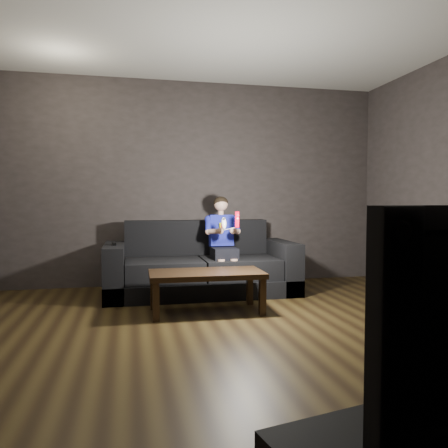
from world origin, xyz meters
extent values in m
plane|color=black|center=(0.00, 0.00, 0.00)|extent=(5.00, 5.00, 0.00)
cube|color=#342E2C|center=(0.00, 2.50, 1.35)|extent=(5.00, 0.04, 2.70)
cube|color=black|center=(-0.07, 1.81, 0.10)|extent=(2.25, 0.97, 0.19)
cube|color=black|center=(-0.52, 1.71, 0.31)|extent=(0.88, 0.69, 0.24)
cube|color=black|center=(0.38, 1.71, 0.31)|extent=(0.88, 0.69, 0.24)
cube|color=black|center=(-0.07, 2.18, 0.65)|extent=(1.80, 0.23, 0.44)
cube|color=black|center=(-1.09, 1.81, 0.31)|extent=(0.23, 0.97, 0.61)
cube|color=black|center=(0.94, 1.81, 0.31)|extent=(0.23, 0.97, 0.61)
cube|color=black|center=(0.18, 1.69, 0.50)|extent=(0.28, 0.36, 0.13)
cube|color=#1029A1|center=(0.18, 1.88, 0.75)|extent=(0.28, 0.20, 0.39)
cube|color=#F1FF02|center=(0.18, 1.80, 0.81)|extent=(0.09, 0.09, 0.09)
cube|color=red|center=(0.18, 1.79, 0.81)|extent=(0.06, 0.06, 0.06)
cylinder|color=#DFAA8F|center=(0.18, 1.88, 0.97)|extent=(0.07, 0.07, 0.06)
sphere|color=#DFAA8F|center=(0.18, 1.88, 1.07)|extent=(0.17, 0.17, 0.17)
ellipsoid|color=black|center=(0.18, 1.89, 1.09)|extent=(0.18, 0.18, 0.15)
cylinder|color=#1029A1|center=(0.01, 1.82, 0.82)|extent=(0.08, 0.21, 0.18)
cylinder|color=#1029A1|center=(0.36, 1.82, 0.82)|extent=(0.08, 0.21, 0.18)
cylinder|color=#DFAA8F|center=(0.06, 1.67, 0.78)|extent=(0.13, 0.22, 0.10)
cylinder|color=#DFAA8F|center=(0.31, 1.67, 0.78)|extent=(0.13, 0.22, 0.10)
sphere|color=#DFAA8F|center=(0.11, 1.58, 0.77)|extent=(0.08, 0.08, 0.08)
sphere|color=#DFAA8F|center=(0.26, 1.58, 0.77)|extent=(0.08, 0.08, 0.08)
cylinder|color=#DFAA8F|center=(0.11, 1.50, 0.29)|extent=(0.08, 0.08, 0.32)
cylinder|color=#DFAA8F|center=(0.26, 1.50, 0.29)|extent=(0.08, 0.08, 0.32)
cube|color=red|center=(0.26, 1.37, 0.91)|extent=(0.06, 0.08, 0.18)
cube|color=maroon|center=(0.26, 1.35, 0.96)|extent=(0.03, 0.02, 0.03)
cylinder|color=white|center=(0.26, 1.35, 0.89)|extent=(0.02, 0.01, 0.02)
ellipsoid|color=white|center=(0.11, 1.38, 0.87)|extent=(0.06, 0.09, 0.14)
cylinder|color=black|center=(0.11, 1.35, 0.92)|extent=(0.03, 0.01, 0.03)
cube|color=black|center=(-1.09, 1.76, 0.63)|extent=(0.06, 0.17, 0.03)
cube|color=black|center=(-1.09, 1.81, 0.65)|extent=(0.02, 0.02, 0.00)
cube|color=black|center=(-0.16, 0.93, 0.39)|extent=(1.14, 0.59, 0.05)
cube|color=black|center=(-0.68, 0.70, 0.18)|extent=(0.06, 0.06, 0.36)
cube|color=black|center=(0.35, 0.70, 0.18)|extent=(0.06, 0.06, 0.36)
cube|color=black|center=(-0.68, 1.16, 0.18)|extent=(0.06, 0.06, 0.36)
cube|color=black|center=(0.35, 1.16, 0.18)|extent=(0.06, 0.06, 0.36)
camera|label=1|loc=(-0.90, -3.33, 1.11)|focal=35.00mm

